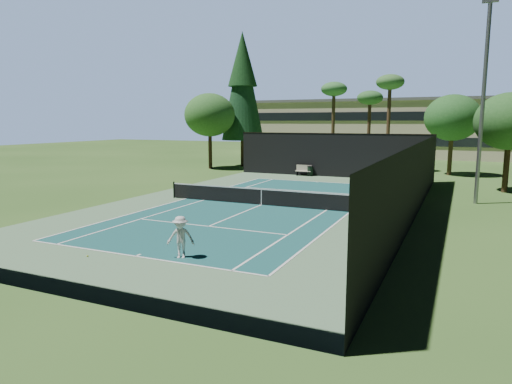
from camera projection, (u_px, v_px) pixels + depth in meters
ground at (261, 205)px, 28.00m from camera, size 160.00×160.00×0.00m
apron_slab at (261, 205)px, 28.00m from camera, size 18.00×32.00×0.01m
court_surface at (261, 205)px, 28.00m from camera, size 10.97×23.77×0.01m
court_lines at (261, 205)px, 28.00m from camera, size 11.07×23.87×0.01m
tennis_net at (261, 196)px, 27.91m from camera, size 12.90×0.10×1.10m
fence at (262, 172)px, 27.75m from camera, size 18.04×32.05×4.03m
player at (181, 237)px, 17.01m from camera, size 1.18×0.93×1.61m
tennis_ball_a at (88, 256)px, 17.27m from camera, size 0.07×0.07×0.07m
tennis_ball_b at (245, 199)px, 30.10m from camera, size 0.07×0.07×0.07m
tennis_ball_c at (270, 196)px, 31.02m from camera, size 0.08×0.08×0.08m
tennis_ball_d at (209, 187)px, 35.31m from camera, size 0.08×0.08×0.08m
park_bench at (304, 170)px, 43.03m from camera, size 1.50×0.45×1.02m
trash_bin at (310, 171)px, 42.87m from camera, size 0.56×0.56×0.95m
pine_tree at (243, 81)px, 51.24m from camera, size 4.80×4.80×15.00m
palm_a at (334, 92)px, 49.16m from camera, size 2.80×2.80×9.32m
palm_b at (370, 100)px, 49.66m from camera, size 2.80×2.80×8.42m
palm_c at (390, 86)px, 45.75m from camera, size 2.80×2.80×9.77m
decid_tree_a at (453, 118)px, 42.89m from camera, size 5.12×5.12×7.62m
decid_tree_b at (510, 122)px, 32.31m from camera, size 4.80×4.80×7.14m
decid_tree_c at (210, 115)px, 49.03m from camera, size 5.44×5.44×8.09m
campus_building at (384, 127)px, 68.74m from camera, size 40.50×12.50×8.30m
light_pole at (483, 98)px, 27.51m from camera, size 0.90×0.25×12.22m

